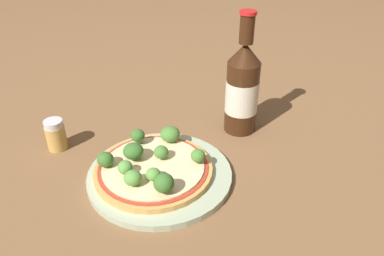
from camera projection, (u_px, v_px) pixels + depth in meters
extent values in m
plane|color=brown|center=(169.00, 182.00, 0.63)|extent=(3.00, 3.00, 0.00)
cylinder|color=#A3B293|center=(160.00, 175.00, 0.64)|extent=(0.25, 0.25, 0.01)
cylinder|color=tan|center=(154.00, 170.00, 0.63)|extent=(0.20, 0.20, 0.01)
cylinder|color=#A83823|center=(153.00, 167.00, 0.63)|extent=(0.19, 0.19, 0.00)
cylinder|color=beige|center=(153.00, 166.00, 0.63)|extent=(0.17, 0.17, 0.00)
cylinder|color=#6B8E51|center=(133.00, 183.00, 0.59)|extent=(0.01, 0.01, 0.01)
ellipsoid|color=#568E3D|center=(133.00, 178.00, 0.58)|extent=(0.03, 0.03, 0.02)
cylinder|color=#6B8E51|center=(134.00, 157.00, 0.64)|extent=(0.01, 0.01, 0.01)
ellipsoid|color=#386628|center=(133.00, 151.00, 0.63)|extent=(0.03, 0.03, 0.03)
cylinder|color=#6B8E51|center=(154.00, 178.00, 0.60)|extent=(0.01, 0.01, 0.01)
ellipsoid|color=#568E3D|center=(153.00, 174.00, 0.59)|extent=(0.02, 0.02, 0.02)
cylinder|color=#6B8E51|center=(197.00, 159.00, 0.64)|extent=(0.01, 0.01, 0.01)
ellipsoid|color=#477A33|center=(197.00, 154.00, 0.63)|extent=(0.02, 0.02, 0.02)
cylinder|color=#6B8E51|center=(138.00, 141.00, 0.68)|extent=(0.01, 0.01, 0.01)
ellipsoid|color=#386628|center=(138.00, 136.00, 0.68)|extent=(0.03, 0.03, 0.02)
cylinder|color=#6B8E51|center=(170.00, 139.00, 0.69)|extent=(0.01, 0.01, 0.01)
ellipsoid|color=#477A33|center=(170.00, 134.00, 0.69)|extent=(0.04, 0.04, 0.03)
cylinder|color=#6B8E51|center=(164.00, 190.00, 0.57)|extent=(0.01, 0.01, 0.01)
ellipsoid|color=#386628|center=(164.00, 183.00, 0.56)|extent=(0.03, 0.03, 0.03)
cylinder|color=#6B8E51|center=(164.00, 156.00, 0.65)|extent=(0.01, 0.01, 0.01)
ellipsoid|color=#477A33|center=(164.00, 151.00, 0.64)|extent=(0.03, 0.03, 0.02)
cylinder|color=#6B8E51|center=(126.00, 172.00, 0.61)|extent=(0.01, 0.01, 0.01)
ellipsoid|color=#568E3D|center=(125.00, 167.00, 0.60)|extent=(0.02, 0.02, 0.02)
cylinder|color=#6B8E51|center=(106.00, 164.00, 0.63)|extent=(0.01, 0.01, 0.01)
ellipsoid|color=#386628|center=(105.00, 160.00, 0.62)|extent=(0.03, 0.03, 0.03)
cylinder|color=#381E0F|center=(242.00, 97.00, 0.74)|extent=(0.06, 0.06, 0.15)
cylinder|color=beige|center=(242.00, 96.00, 0.74)|extent=(0.06, 0.06, 0.07)
cone|color=#381E0F|center=(245.00, 53.00, 0.69)|extent=(0.06, 0.06, 0.04)
cylinder|color=#381E0F|center=(247.00, 29.00, 0.67)|extent=(0.03, 0.03, 0.05)
cylinder|color=red|center=(248.00, 12.00, 0.65)|extent=(0.03, 0.03, 0.01)
cylinder|color=tan|center=(56.00, 137.00, 0.71)|extent=(0.04, 0.04, 0.05)
cylinder|color=silver|center=(53.00, 124.00, 0.69)|extent=(0.03, 0.03, 0.01)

